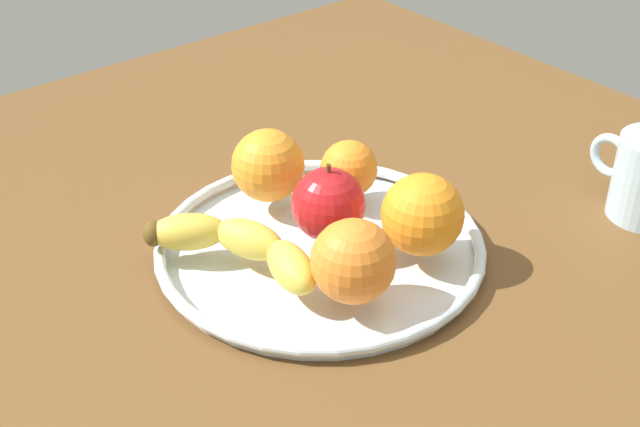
{
  "coord_description": "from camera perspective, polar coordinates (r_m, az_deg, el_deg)",
  "views": [
    {
      "loc": [
        -55.13,
        44.64,
        50.75
      ],
      "look_at": [
        0.0,
        0.0,
        4.8
      ],
      "focal_mm": 49.18,
      "sensor_mm": 36.0,
      "label": 1
    }
  ],
  "objects": [
    {
      "name": "ground_plane",
      "position": [
        0.88,
        0.0,
        -3.7
      ],
      "size": [
        110.93,
        110.93,
        4.0
      ],
      "primitive_type": "cube",
      "color": "brown"
    },
    {
      "name": "fruit_bowl",
      "position": [
        0.87,
        0.0,
        -2.16
      ],
      "size": [
        32.65,
        32.65,
        1.8
      ],
      "color": "silver",
      "rests_on": "ground_plane"
    },
    {
      "name": "banana",
      "position": [
        0.83,
        -5.35,
        -2.07
      ],
      "size": [
        18.36,
        11.15,
        3.64
      ],
      "rotation": [
        0.0,
        0.0,
        0.37
      ],
      "color": "gold",
      "rests_on": "fruit_bowl"
    },
    {
      "name": "apple",
      "position": [
        0.85,
        0.51,
        0.63
      ],
      "size": [
        7.28,
        7.28,
        8.08
      ],
      "color": "red",
      "rests_on": "fruit_bowl"
    },
    {
      "name": "orange_back_right",
      "position": [
        0.83,
        6.69,
        -0.08
      ],
      "size": [
        7.95,
        7.95,
        7.95
      ],
      "primitive_type": "sphere",
      "color": "orange",
      "rests_on": "fruit_bowl"
    },
    {
      "name": "orange_front_right",
      "position": [
        0.77,
        2.18,
        -3.13
      ],
      "size": [
        7.65,
        7.65,
        7.65
      ],
      "primitive_type": "sphere",
      "color": "orange",
      "rests_on": "fruit_bowl"
    },
    {
      "name": "orange_back_left",
      "position": [
        0.91,
        -3.4,
        3.15
      ],
      "size": [
        7.65,
        7.65,
        7.65
      ],
      "primitive_type": "sphere",
      "color": "orange",
      "rests_on": "fruit_bowl"
    },
    {
      "name": "orange_front_left",
      "position": [
        0.92,
        1.9,
        2.94
      ],
      "size": [
        6.03,
        6.03,
        6.03
      ],
      "primitive_type": "sphere",
      "color": "orange",
      "rests_on": "fruit_bowl"
    }
  ]
}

